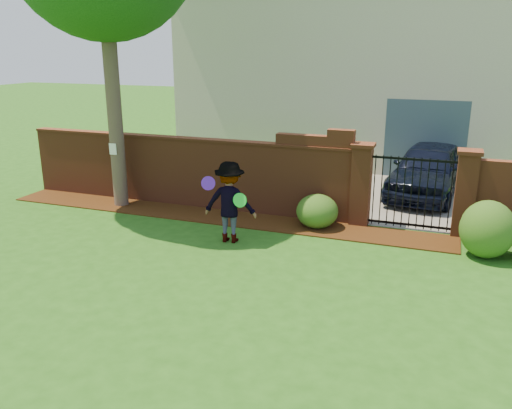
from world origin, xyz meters
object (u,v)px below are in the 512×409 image
(car, at_px, (426,171))
(frisbee_purple, at_px, (208,183))
(frisbee_green, at_px, (240,200))
(man, at_px, (229,203))

(car, bearing_deg, frisbee_purple, -118.39)
(frisbee_purple, distance_m, frisbee_green, 0.72)
(man, bearing_deg, frisbee_purple, 42.07)
(man, distance_m, frisbee_green, 0.37)
(car, distance_m, frisbee_green, 6.11)
(frisbee_purple, relative_size, frisbee_green, 0.96)
(frisbee_purple, bearing_deg, car, 53.12)
(frisbee_purple, bearing_deg, man, 48.18)
(man, xyz_separation_m, frisbee_purple, (-0.30, -0.34, 0.47))
(car, height_order, man, man)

